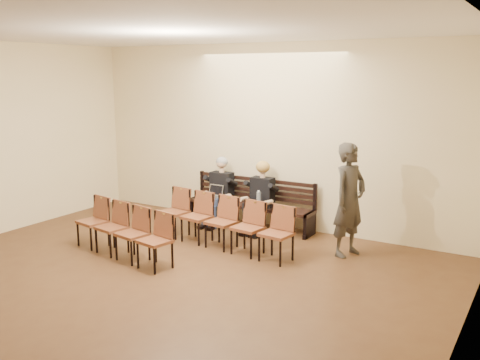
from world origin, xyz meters
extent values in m
plane|color=#54361C|center=(0.00, 0.00, 0.00)|extent=(10.00, 10.00, 0.00)
cube|color=beige|center=(0.00, 5.00, 1.75)|extent=(8.00, 0.02, 3.50)
cube|color=beige|center=(4.00, 0.00, 1.75)|extent=(0.02, 10.00, 3.50)
cube|color=white|center=(0.00, 0.00, 3.50)|extent=(8.00, 10.00, 0.02)
cube|color=black|center=(-0.24, 4.65, 0.23)|extent=(2.60, 0.90, 0.45)
cube|color=#B7B7BB|center=(-0.87, 4.30, 0.56)|extent=(0.36, 0.31, 0.23)
cylinder|color=silver|center=(0.14, 4.31, 0.57)|extent=(0.08, 0.08, 0.25)
cube|color=black|center=(0.11, 4.13, 0.12)|extent=(0.38, 0.30, 0.25)
imported|color=#34302B|center=(1.96, 4.05, 1.07)|extent=(0.72, 0.90, 2.13)
cube|color=brown|center=(-0.03, 3.31, 0.44)|extent=(2.73, 0.79, 0.88)
cube|color=brown|center=(-1.16, 2.09, 0.43)|extent=(2.14, 0.84, 0.86)
camera|label=1|loc=(4.73, -4.06, 2.94)|focal=40.00mm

